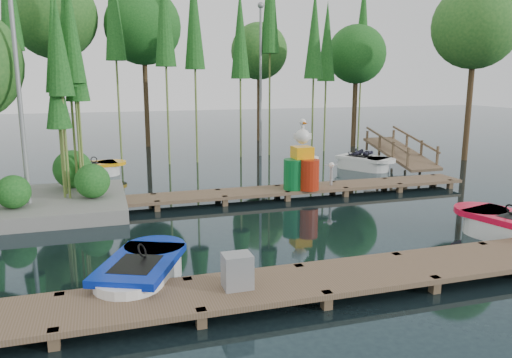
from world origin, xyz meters
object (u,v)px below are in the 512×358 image
object	(u,v)px
boat_blue	(142,274)
drum_cluster	(303,168)
yellow_barrel	(304,173)
boat_yellow_far	(92,169)
utility_cabinet	(237,271)

from	to	relation	value
boat_blue	drum_cluster	bearing A→B (deg)	69.57
boat_blue	drum_cluster	xyz separation A→B (m)	(5.59, 5.67, 0.70)
yellow_barrel	drum_cluster	world-z (taller)	drum_cluster
boat_yellow_far	yellow_barrel	world-z (taller)	yellow_barrel
boat_yellow_far	drum_cluster	size ratio (longest dim) A/B	1.17
utility_cabinet	drum_cluster	size ratio (longest dim) A/B	0.27
boat_yellow_far	utility_cabinet	world-z (taller)	boat_yellow_far
yellow_barrel	drum_cluster	size ratio (longest dim) A/B	0.40
utility_cabinet	yellow_barrel	world-z (taller)	yellow_barrel
boat_yellow_far	utility_cabinet	distance (m)	12.81
utility_cabinet	yellow_barrel	bearing A→B (deg)	59.21
boat_blue	drum_cluster	world-z (taller)	drum_cluster
boat_blue	utility_cabinet	xyz separation A→B (m)	(1.52, -1.17, 0.34)
boat_blue	boat_yellow_far	size ratio (longest dim) A/B	1.11
boat_blue	utility_cabinet	world-z (taller)	utility_cabinet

